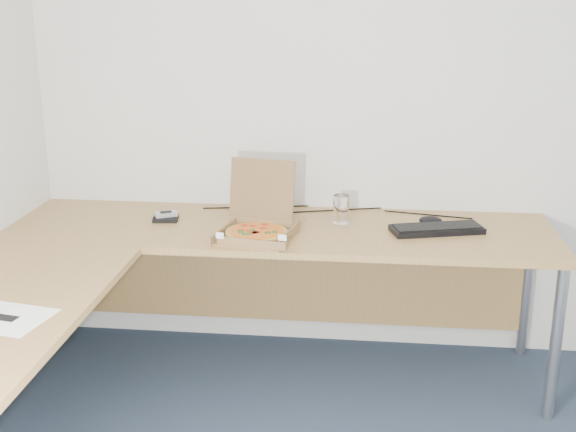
# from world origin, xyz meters

# --- Properties ---
(room_shell) EXTENTS (3.50, 3.50, 2.50)m
(room_shell) POSITION_xyz_m (0.00, 0.00, 1.25)
(room_shell) COLOR silver
(room_shell) RESTS_ON ground
(desk) EXTENTS (2.50, 2.20, 0.73)m
(desk) POSITION_xyz_m (-0.82, 0.97, 0.70)
(desk) COLOR #A87E44
(desk) RESTS_ON ground
(pizza_box) EXTENTS (0.30, 0.36, 0.31)m
(pizza_box) POSITION_xyz_m (-0.58, 1.25, 0.77)
(pizza_box) COLOR olive
(pizza_box) RESTS_ON desk
(drinking_glass) EXTENTS (0.08, 0.08, 0.13)m
(drinking_glass) POSITION_xyz_m (-0.22, 1.49, 0.80)
(drinking_glass) COLOR silver
(drinking_glass) RESTS_ON desk
(keyboard) EXTENTS (0.43, 0.25, 0.03)m
(keyboard) POSITION_xyz_m (0.21, 1.40, 0.74)
(keyboard) COLOR black
(keyboard) RESTS_ON desk
(mouse) EXTENTS (0.12, 0.10, 0.04)m
(mouse) POSITION_xyz_m (0.19, 1.51, 0.75)
(mouse) COLOR black
(mouse) RESTS_ON desk
(wallet) EXTENTS (0.13, 0.11, 0.02)m
(wallet) POSITION_xyz_m (-1.05, 1.44, 0.74)
(wallet) COLOR black
(wallet) RESTS_ON desk
(phone) EXTENTS (0.12, 0.09, 0.02)m
(phone) POSITION_xyz_m (-1.05, 1.45, 0.76)
(phone) COLOR #B2B5BA
(phone) RESTS_ON wallet
(paper_sheet) EXTENTS (0.36, 0.28, 0.00)m
(paper_sheet) POSITION_xyz_m (-1.31, 0.32, 0.73)
(paper_sheet) COLOR white
(paper_sheet) RESTS_ON desk
(cable_bundle) EXTENTS (0.64, 0.13, 0.01)m
(cable_bundle) POSITION_xyz_m (-0.29, 1.68, 0.73)
(cable_bundle) COLOR black
(cable_bundle) RESTS_ON desk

